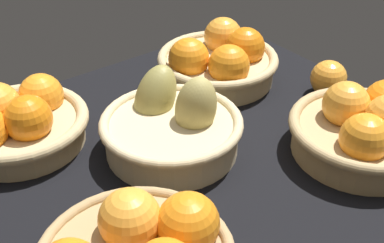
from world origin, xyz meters
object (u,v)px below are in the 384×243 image
basket_far_right (219,60)px  basket_far_left (17,122)px  loose_orange_front_gap (329,78)px  basket_near_right (365,129)px  basket_center_pears (172,126)px

basket_far_right → basket_far_left: basket_far_right is taller
basket_far_right → basket_far_left: (-40.85, 3.56, -0.16)cm
basket_far_right → loose_orange_front_gap: 21.81cm
basket_near_right → loose_orange_front_gap: basket_near_right is taller
loose_orange_front_gap → basket_center_pears: bearing=172.9°
basket_far_left → loose_orange_front_gap: (53.99, -20.95, -0.72)cm
basket_center_pears → basket_near_right: size_ratio=0.97×
basket_far_left → loose_orange_front_gap: 57.92cm
basket_far_left → basket_far_right: bearing=-5.0°
basket_center_pears → basket_near_right: (24.09, -20.08, 0.33)cm
loose_orange_front_gap → basket_far_right: bearing=127.1°
basket_far_right → basket_center_pears: bearing=-148.0°
basket_center_pears → basket_far_left: (-19.80, 16.71, -0.04)cm
basket_center_pears → basket_far_left: basket_center_pears is taller
basket_near_right → loose_orange_front_gap: size_ratio=3.42×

